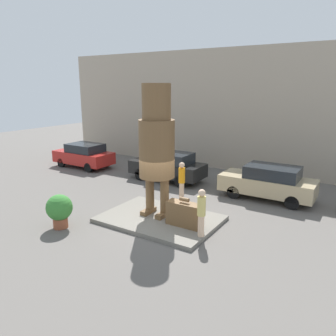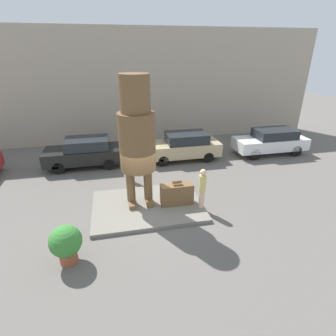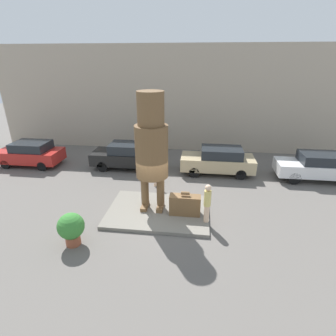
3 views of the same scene
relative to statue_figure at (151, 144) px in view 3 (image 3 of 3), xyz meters
name	(u,v)px [view 3 (image 3 of 3)]	position (x,y,z in m)	size (l,w,h in m)	color
ground_plane	(158,213)	(0.29, -0.23, -3.23)	(60.00, 60.00, 0.00)	#605B56
pedestal	(158,211)	(0.29, -0.23, -3.15)	(4.60, 3.25, 0.16)	slate
building_backdrop	(178,99)	(0.29, 9.30, 0.56)	(28.00, 0.60, 7.58)	tan
statue_figure	(151,144)	(0.00, 0.00, 0.00)	(1.42, 1.42, 5.26)	brown
giant_suitcase	(185,205)	(1.51, -0.41, -2.61)	(1.36, 0.49, 1.12)	brown
tourist	(207,202)	(2.46, -0.88, -2.13)	(0.29, 0.29, 1.73)	beige
parked_car_red	(31,153)	(-8.99, 4.56, -2.40)	(4.07, 1.83, 1.60)	#B2231E
parked_car_black	(127,155)	(-2.55, 4.87, -2.37)	(4.32, 1.78, 1.65)	black
parked_car_tan	(218,160)	(3.21, 4.73, -2.37)	(4.39, 1.77, 1.65)	tan
parked_car_white	(318,166)	(8.90, 4.47, -2.37)	(4.56, 1.74, 1.61)	silver
planter_pot	(71,228)	(-2.59, -2.81, -2.48)	(1.00, 1.00, 1.32)	brown
worker_hivis	(156,169)	(-0.29, 2.51, -2.23)	(0.31, 0.31, 1.82)	beige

